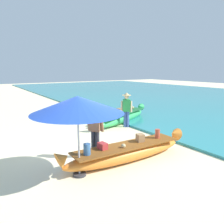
{
  "coord_description": "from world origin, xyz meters",
  "views": [
    {
      "loc": [
        -3.16,
        -6.73,
        2.84
      ],
      "look_at": [
        2.27,
        1.66,
        0.9
      ],
      "focal_mm": 35.7,
      "sensor_mm": 36.0,
      "label": 1
    }
  ],
  "objects_px": {
    "boat_orange_foreground": "(127,152)",
    "person_vendor_hatted": "(126,107)",
    "boat_green_midground": "(123,117)",
    "patio_umbrella_large": "(78,105)",
    "person_tourist_customer": "(95,129)"
  },
  "relations": [
    {
      "from": "person_vendor_hatted",
      "to": "person_tourist_customer",
      "type": "relative_size",
      "value": 1.02
    },
    {
      "from": "patio_umbrella_large",
      "to": "boat_green_midground",
      "type": "bearing_deg",
      "value": 43.48
    },
    {
      "from": "boat_orange_foreground",
      "to": "person_vendor_hatted",
      "type": "relative_size",
      "value": 2.68
    },
    {
      "from": "boat_green_midground",
      "to": "person_vendor_hatted",
      "type": "relative_size",
      "value": 2.56
    },
    {
      "from": "boat_green_midground",
      "to": "patio_umbrella_large",
      "type": "relative_size",
      "value": 1.83
    },
    {
      "from": "person_vendor_hatted",
      "to": "patio_umbrella_large",
      "type": "relative_size",
      "value": 0.72
    },
    {
      "from": "person_tourist_customer",
      "to": "boat_orange_foreground",
      "type": "bearing_deg",
      "value": -46.9
    },
    {
      "from": "boat_orange_foreground",
      "to": "patio_umbrella_large",
      "type": "height_order",
      "value": "patio_umbrella_large"
    },
    {
      "from": "boat_orange_foreground",
      "to": "person_vendor_hatted",
      "type": "height_order",
      "value": "person_vendor_hatted"
    },
    {
      "from": "person_tourist_customer",
      "to": "patio_umbrella_large",
      "type": "xyz_separation_m",
      "value": [
        -0.96,
        -0.86,
        0.98
      ]
    },
    {
      "from": "boat_green_midground",
      "to": "person_tourist_customer",
      "type": "relative_size",
      "value": 2.6
    },
    {
      "from": "person_vendor_hatted",
      "to": "patio_umbrella_large",
      "type": "distance_m",
      "value": 5.45
    },
    {
      "from": "boat_green_midground",
      "to": "person_tourist_customer",
      "type": "distance_m",
      "value": 5.04
    },
    {
      "from": "boat_orange_foreground",
      "to": "boat_green_midground",
      "type": "distance_m",
      "value": 5.12
    },
    {
      "from": "person_vendor_hatted",
      "to": "boat_orange_foreground",
      "type": "bearing_deg",
      "value": -126.09
    }
  ]
}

